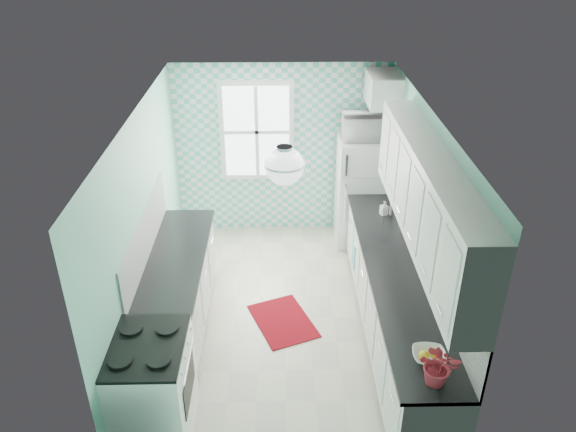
{
  "coord_description": "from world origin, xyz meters",
  "views": [
    {
      "loc": [
        -0.05,
        -5.27,
        4.27
      ],
      "look_at": [
        0.05,
        0.25,
        1.25
      ],
      "focal_mm": 35.0,
      "sensor_mm": 36.0,
      "label": 1
    }
  ],
  "objects_px": {
    "fridge": "(361,191)",
    "potted_plant": "(439,366)",
    "fruit_bowl": "(429,356)",
    "sink": "(385,230)",
    "microwave": "(366,127)",
    "ceiling_light": "(284,166)",
    "stove": "(152,388)"
  },
  "relations": [
    {
      "from": "stove",
      "to": "potted_plant",
      "type": "distance_m",
      "value": 2.5
    },
    {
      "from": "fridge",
      "to": "potted_plant",
      "type": "xyz_separation_m",
      "value": [
        0.09,
        -3.78,
        0.33
      ]
    },
    {
      "from": "fridge",
      "to": "stove",
      "type": "bearing_deg",
      "value": -120.51
    },
    {
      "from": "ceiling_light",
      "to": "fruit_bowl",
      "type": "relative_size",
      "value": 1.24
    },
    {
      "from": "fridge",
      "to": "fruit_bowl",
      "type": "distance_m",
      "value": 3.53
    },
    {
      "from": "sink",
      "to": "microwave",
      "type": "bearing_deg",
      "value": 97.91
    },
    {
      "from": "ceiling_light",
      "to": "sink",
      "type": "height_order",
      "value": "ceiling_light"
    },
    {
      "from": "fridge",
      "to": "potted_plant",
      "type": "height_order",
      "value": "fridge"
    },
    {
      "from": "ceiling_light",
      "to": "fridge",
      "type": "bearing_deg",
      "value": 66.86
    },
    {
      "from": "ceiling_light",
      "to": "fridge",
      "type": "relative_size",
      "value": 0.22
    },
    {
      "from": "stove",
      "to": "microwave",
      "type": "xyz_separation_m",
      "value": [
        2.31,
        3.4,
        1.21
      ]
    },
    {
      "from": "microwave",
      "to": "fridge",
      "type": "bearing_deg",
      "value": 55.08
    },
    {
      "from": "fruit_bowl",
      "to": "microwave",
      "type": "xyz_separation_m",
      "value": [
        -0.09,
        3.52,
        0.77
      ]
    },
    {
      "from": "fridge",
      "to": "ceiling_light",
      "type": "bearing_deg",
      "value": -109.5
    },
    {
      "from": "sink",
      "to": "potted_plant",
      "type": "distance_m",
      "value": 2.46
    },
    {
      "from": "ceiling_light",
      "to": "potted_plant",
      "type": "relative_size",
      "value": 0.98
    },
    {
      "from": "fruit_bowl",
      "to": "stove",
      "type": "bearing_deg",
      "value": 177.21
    },
    {
      "from": "ceiling_light",
      "to": "microwave",
      "type": "distance_m",
      "value": 2.88
    },
    {
      "from": "fridge",
      "to": "fruit_bowl",
      "type": "relative_size",
      "value": 5.6
    },
    {
      "from": "ceiling_light",
      "to": "fruit_bowl",
      "type": "xyz_separation_m",
      "value": [
        1.2,
        -0.92,
        -1.35
      ]
    },
    {
      "from": "sink",
      "to": "potted_plant",
      "type": "height_order",
      "value": "sink"
    },
    {
      "from": "stove",
      "to": "sink",
      "type": "xyz_separation_m",
      "value": [
        2.4,
        2.07,
        0.4
      ]
    },
    {
      "from": "stove",
      "to": "sink",
      "type": "bearing_deg",
      "value": 40.28
    },
    {
      "from": "fridge",
      "to": "microwave",
      "type": "height_order",
      "value": "microwave"
    },
    {
      "from": "fridge",
      "to": "potted_plant",
      "type": "relative_size",
      "value": 4.42
    },
    {
      "from": "sink",
      "to": "microwave",
      "type": "distance_m",
      "value": 1.56
    },
    {
      "from": "fridge",
      "to": "fruit_bowl",
      "type": "bearing_deg",
      "value": -84.89
    },
    {
      "from": "stove",
      "to": "potted_plant",
      "type": "bearing_deg",
      "value": -9.5
    },
    {
      "from": "ceiling_light",
      "to": "fruit_bowl",
      "type": "distance_m",
      "value": 2.03
    },
    {
      "from": "potted_plant",
      "to": "microwave",
      "type": "distance_m",
      "value": 3.84
    },
    {
      "from": "potted_plant",
      "to": "microwave",
      "type": "bearing_deg",
      "value": 91.36
    },
    {
      "from": "sink",
      "to": "fruit_bowl",
      "type": "xyz_separation_m",
      "value": [
        -0.0,
        -2.19,
        0.05
      ]
    }
  ]
}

